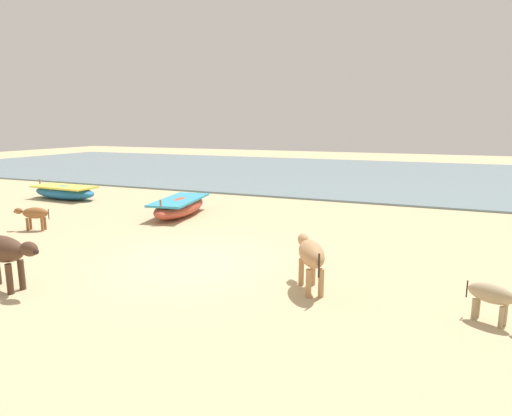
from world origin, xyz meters
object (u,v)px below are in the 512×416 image
Objects in this scene: fishing_boat_1 at (180,206)px; cow_second_adult_tan at (311,255)px; fishing_boat_0 at (64,192)px; calf_near_dun at (493,296)px; calf_far_brown at (34,214)px; cow_adult_dark at (3,251)px.

cow_second_adult_tan is (5.95, -4.86, 0.37)m from fishing_boat_1.
fishing_boat_0 is 16.27m from calf_near_dun.
calf_near_dun is 0.90× the size of calf_far_brown.
cow_adult_dark reaches higher than calf_near_dun.
calf_far_brown is (-11.68, 1.66, 0.04)m from calf_near_dun.
fishing_boat_0 is 0.95× the size of fishing_boat_1.
cow_second_adult_tan is at bearing -158.85° from calf_near_dun.
calf_far_brown is (3.43, -4.40, 0.19)m from fishing_boat_0.
cow_adult_dark reaches higher than fishing_boat_0.
cow_second_adult_tan reaches higher than calf_near_dun.
cow_adult_dark is 5.69m from cow_second_adult_tan.
fishing_boat_1 is 4.41m from calf_far_brown.
cow_second_adult_tan is (12.11, -5.81, 0.38)m from fishing_boat_0.
fishing_boat_1 is (6.17, -0.95, 0.01)m from fishing_boat_0.
calf_near_dun is at bearing 160.88° from fishing_boat_0.
calf_near_dun is (8.24, 1.94, -0.29)m from cow_adult_dark.
fishing_boat_1 is 2.41× the size of cow_second_adult_tan.
cow_second_adult_tan is (8.69, -1.41, 0.19)m from calf_far_brown.
fishing_boat_0 is 5.58m from calf_far_brown.
cow_adult_dark is 4.99m from calf_far_brown.
fishing_boat_0 is 1.96× the size of cow_adult_dark.
cow_second_adult_tan is at bearing 157.12° from fishing_boat_0.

